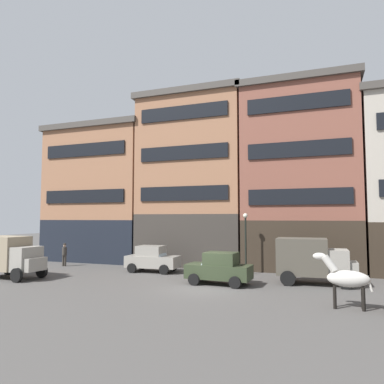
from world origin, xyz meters
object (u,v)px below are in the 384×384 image
object	(u,v)px
sedan_light	(219,268)
delivery_truck_near	(11,255)
draft_horse	(346,278)
pedestrian_officer	(64,254)
sedan_parked_curb	(152,259)
delivery_truck_far	(312,259)
streetlamp_curbside	(246,234)

from	to	relation	value
sedan_light	delivery_truck_near	bearing A→B (deg)	-169.24
draft_horse	pedestrian_officer	bearing A→B (deg)	161.38
delivery_truck_near	sedan_parked_curb	world-z (taller)	delivery_truck_near
draft_horse	delivery_truck_near	world-z (taller)	delivery_truck_near
delivery_truck_far	pedestrian_officer	bearing A→B (deg)	175.59
sedan_light	sedan_parked_curb	size ratio (longest dim) A/B	1.00
delivery_truck_far	sedan_parked_curb	world-z (taller)	delivery_truck_far
draft_horse	delivery_truck_far	bearing A→B (deg)	105.40
delivery_truck_near	sedan_light	xyz separation A→B (m)	(13.03, 2.47, -0.51)
pedestrian_officer	delivery_truck_far	bearing A→B (deg)	-4.41
delivery_truck_near	delivery_truck_far	distance (m)	18.59
delivery_truck_far	sedan_parked_curb	bearing A→B (deg)	174.33
delivery_truck_near	streetlamp_curbside	bearing A→B (deg)	26.30
draft_horse	sedan_parked_curb	xyz separation A→B (m)	(-12.27, 6.43, -0.36)
pedestrian_officer	delivery_truck_near	bearing A→B (deg)	-83.91
draft_horse	sedan_light	size ratio (longest dim) A/B	0.62
delivery_truck_near	sedan_light	world-z (taller)	delivery_truck_near
delivery_truck_far	sedan_parked_curb	xyz separation A→B (m)	(-10.79, 1.07, -0.51)
delivery_truck_far	sedan_parked_curb	size ratio (longest dim) A/B	1.17
sedan_light	pedestrian_officer	distance (m)	14.05
streetlamp_curbside	pedestrian_officer	bearing A→B (deg)	-176.14
delivery_truck_near	pedestrian_officer	size ratio (longest dim) A/B	2.48
sedan_light	streetlamp_curbside	bearing A→B (deg)	81.19
delivery_truck_near	streetlamp_curbside	distance (m)	15.32
sedan_light	pedestrian_officer	xyz separation A→B (m)	(-13.65, 3.33, 0.07)
draft_horse	pedestrian_officer	distance (m)	21.28
sedan_parked_curb	streetlamp_curbside	xyz separation A→B (m)	(6.41, 1.33, 1.76)
delivery_truck_near	delivery_truck_far	bearing A→B (deg)	13.57
sedan_parked_curb	streetlamp_curbside	size ratio (longest dim) A/B	0.91
delivery_truck_near	streetlamp_curbside	world-z (taller)	streetlamp_curbside
streetlamp_curbside	delivery_truck_near	bearing A→B (deg)	-153.70
delivery_truck_far	streetlamp_curbside	xyz separation A→B (m)	(-4.38, 2.41, 1.25)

